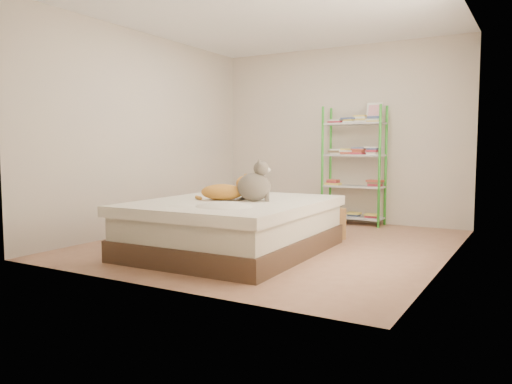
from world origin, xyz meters
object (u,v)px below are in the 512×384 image
Objects in this scene: bed at (234,226)px; cardboard_box at (318,222)px; orange_cat at (222,190)px; shelf_unit at (354,164)px; grey_cat at (254,181)px; white_bin at (245,204)px.

bed is 1.31m from cardboard_box.
shelf_unit reaches higher than orange_cat.
cardboard_box is at bearing -41.94° from grey_cat.
grey_cat is (0.23, 0.04, 0.49)m from bed.
shelf_unit is at bearing -36.51° from grey_cat.
orange_cat is at bearing -63.64° from white_bin.
white_bin is at bearing 178.04° from cardboard_box.
cardboard_box is at bearing -90.37° from shelf_unit.
white_bin is (-1.26, 2.53, -0.47)m from orange_cat.
shelf_unit reaches higher than cardboard_box.
white_bin is at bearing -179.03° from shelf_unit.
grey_cat reaches higher than orange_cat.
cardboard_box is at bearing -34.54° from white_bin.
shelf_unit reaches higher than white_bin.
grey_cat reaches higher than bed.
white_bin is (-1.82, 1.25, -0.00)m from cardboard_box.
bed is 5.17× the size of grey_cat.
white_bin is at bearing 117.47° from bed.
shelf_unit is 1.95m from white_bin.
orange_cat is at bearing -102.54° from shelf_unit.
shelf_unit is (0.46, 2.51, 0.59)m from bed.
orange_cat is 0.36m from grey_cat.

